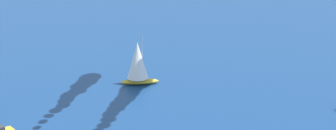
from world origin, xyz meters
TOP-DOWN VIEW (x-y plane):
  - sailboat_near_centre at (-11.63, -41.76)m, footprint 9.44×6.29m

SIDE VIEW (x-z plane):
  - sailboat_near_centre at x=-11.63m, z-range -0.51..11.22m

